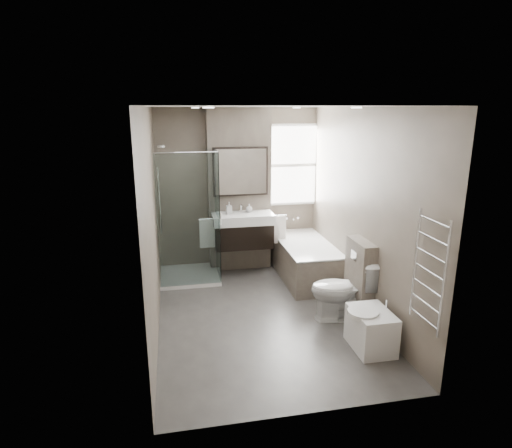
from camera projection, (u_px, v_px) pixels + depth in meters
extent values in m
cube|color=#45423F|center=(262.00, 316.00, 5.54)|extent=(2.65, 3.85, 0.05)
cube|color=silver|center=(262.00, 104.00, 4.85)|extent=(2.65, 3.85, 0.05)
cube|color=#6A5E52|center=(238.00, 189.00, 7.02)|extent=(2.65, 0.05, 2.60)
cube|color=#6A5E52|center=(312.00, 276.00, 3.37)|extent=(2.65, 0.05, 2.60)
cube|color=#6A5E52|center=(150.00, 223.00, 4.95)|extent=(0.05, 3.85, 2.60)
cube|color=#6A5E52|center=(364.00, 212.00, 5.44)|extent=(0.05, 3.85, 2.60)
cube|color=#645A4F|center=(239.00, 191.00, 6.88)|extent=(1.00, 0.25, 2.60)
cube|color=black|center=(243.00, 235.00, 6.71)|extent=(0.90, 0.45, 0.38)
cube|color=white|center=(243.00, 218.00, 6.64)|extent=(0.95, 0.47, 0.15)
cylinder|color=silver|center=(241.00, 208.00, 6.77)|extent=(0.03, 0.03, 0.12)
cylinder|color=silver|center=(242.00, 205.00, 6.70)|extent=(0.02, 0.12, 0.02)
cube|color=black|center=(240.00, 171.00, 6.64)|extent=(0.86, 0.06, 0.76)
cube|color=white|center=(241.00, 172.00, 6.60)|extent=(0.80, 0.02, 0.70)
cube|color=silver|center=(207.00, 233.00, 6.57)|extent=(0.24, 0.06, 0.44)
cube|color=silver|center=(278.00, 230.00, 6.78)|extent=(0.24, 0.06, 0.44)
cube|color=white|center=(190.00, 275.00, 6.74)|extent=(0.90, 0.90, 0.06)
cube|color=white|center=(189.00, 221.00, 6.06)|extent=(0.88, 0.01, 1.94)
cube|color=white|center=(217.00, 213.00, 6.56)|extent=(0.01, 0.88, 1.94)
cylinder|color=silver|center=(160.00, 201.00, 6.35)|extent=(0.02, 0.02, 1.00)
cube|color=#645A4F|center=(305.00, 261.00, 6.68)|extent=(0.75, 1.60, 0.55)
cube|color=white|center=(306.00, 244.00, 6.60)|extent=(0.75, 1.60, 0.03)
cube|color=white|center=(305.00, 248.00, 6.62)|extent=(0.61, 1.42, 0.12)
cube|color=white|center=(292.00, 165.00, 7.04)|extent=(0.98, 0.04, 1.33)
cube|color=white|center=(292.00, 165.00, 7.02)|extent=(0.90, 0.01, 1.25)
cube|color=white|center=(292.00, 165.00, 7.02)|extent=(0.90, 0.01, 0.05)
imported|color=white|center=(343.00, 290.00, 5.33)|extent=(0.84, 0.57, 0.79)
cube|color=#645A4F|center=(359.00, 279.00, 5.39)|extent=(0.18, 0.55, 1.00)
cube|color=silver|center=(354.00, 255.00, 5.29)|extent=(0.01, 0.16, 0.11)
cube|color=white|center=(371.00, 330.00, 4.71)|extent=(0.40, 0.55, 0.44)
cylinder|color=white|center=(363.00, 313.00, 4.63)|extent=(0.33, 0.33, 0.06)
cylinder|color=silver|center=(387.00, 304.00, 4.66)|extent=(0.02, 0.02, 0.10)
cylinder|color=silver|center=(444.00, 281.00, 3.74)|extent=(0.03, 0.03, 1.10)
cylinder|color=silver|center=(416.00, 263.00, 4.18)|extent=(0.03, 0.03, 1.10)
cube|color=silver|center=(429.00, 271.00, 3.96)|extent=(0.02, 0.46, 1.00)
imported|color=white|center=(229.00, 208.00, 6.60)|extent=(0.08, 0.09, 0.19)
imported|color=white|center=(249.00, 208.00, 6.72)|extent=(0.10, 0.10, 0.13)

